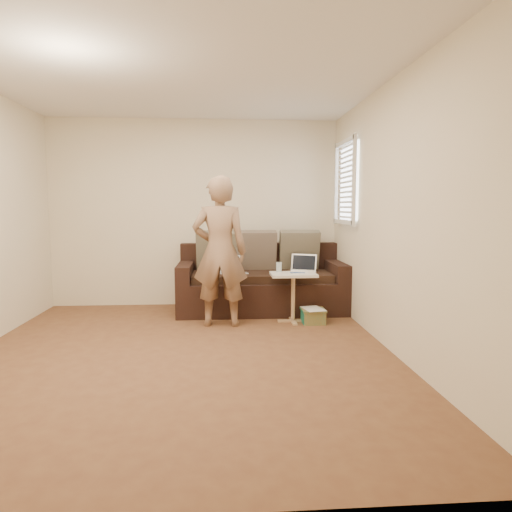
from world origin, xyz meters
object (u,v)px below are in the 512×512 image
(laptop_white, at_px, (234,274))
(laptop_silver, at_px, (302,273))
(sofa, at_px, (261,279))
(striped_box, at_px, (313,316))
(person, at_px, (220,251))
(side_table, at_px, (293,297))
(drinking_glass, at_px, (279,267))

(laptop_white, bearing_deg, laptop_silver, -25.99)
(sofa, distance_m, striped_box, 0.97)
(laptop_white, height_order, person, person)
(person, height_order, side_table, person)
(drinking_glass, distance_m, striped_box, 0.72)
(sofa, distance_m, drinking_glass, 0.59)
(laptop_silver, relative_size, side_table, 0.58)
(sofa, bearing_deg, striped_box, -51.56)
(person, relative_size, striped_box, 6.23)
(sofa, relative_size, striped_box, 7.82)
(laptop_silver, height_order, laptop_white, same)
(side_table, height_order, striped_box, side_table)
(side_table, bearing_deg, person, -173.51)
(person, xyz_separation_m, side_table, (0.88, 0.10, -0.58))
(laptop_silver, distance_m, side_table, 0.58)
(laptop_silver, height_order, striped_box, laptop_silver)
(laptop_silver, relative_size, laptop_white, 1.08)
(sofa, xyz_separation_m, laptop_white, (-0.37, -0.12, 0.10))
(sofa, distance_m, laptop_silver, 0.55)
(drinking_glass, bearing_deg, sofa, 108.40)
(striped_box, bearing_deg, laptop_white, 147.57)
(laptop_silver, relative_size, person, 0.20)
(laptop_silver, bearing_deg, person, -127.81)
(laptop_white, bearing_deg, person, -131.18)
(side_table, xyz_separation_m, drinking_glass, (-0.16, 0.11, 0.36))
(person, distance_m, striped_box, 1.36)
(laptop_silver, distance_m, person, 1.28)
(laptop_silver, xyz_separation_m, person, (-1.07, -0.60, 0.36))
(laptop_silver, xyz_separation_m, side_table, (-0.20, -0.50, -0.22))
(laptop_white, bearing_deg, drinking_glass, -61.41)
(laptop_white, xyz_separation_m, striped_box, (0.93, -0.59, -0.43))
(person, bearing_deg, side_table, -169.59)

